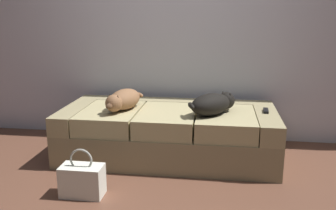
{
  "coord_description": "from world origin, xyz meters",
  "views": [
    {
      "loc": [
        0.47,
        -2.29,
        1.37
      ],
      "look_at": [
        0.0,
        1.02,
        0.52
      ],
      "focal_mm": 39.68,
      "sensor_mm": 36.0,
      "label": 1
    }
  ],
  "objects_px": {
    "couch": "(169,133)",
    "handbag": "(82,180)",
    "tv_remote": "(266,111)",
    "dog_tan": "(123,100)",
    "dog_dark": "(213,104)"
  },
  "relations": [
    {
      "from": "couch",
      "to": "dog_dark",
      "type": "height_order",
      "value": "dog_dark"
    },
    {
      "from": "dog_tan",
      "to": "tv_remote",
      "type": "xyz_separation_m",
      "value": [
        1.32,
        0.11,
        -0.08
      ]
    },
    {
      "from": "dog_tan",
      "to": "tv_remote",
      "type": "bearing_deg",
      "value": 4.89
    },
    {
      "from": "dog_tan",
      "to": "dog_dark",
      "type": "distance_m",
      "value": 0.84
    },
    {
      "from": "dog_dark",
      "to": "handbag",
      "type": "distance_m",
      "value": 1.3
    },
    {
      "from": "couch",
      "to": "handbag",
      "type": "xyz_separation_m",
      "value": [
        -0.54,
        -0.89,
        -0.11
      ]
    },
    {
      "from": "dog_dark",
      "to": "dog_tan",
      "type": "bearing_deg",
      "value": 177.38
    },
    {
      "from": "tv_remote",
      "to": "handbag",
      "type": "relative_size",
      "value": 0.4
    },
    {
      "from": "couch",
      "to": "dog_tan",
      "type": "xyz_separation_m",
      "value": [
        -0.42,
        -0.09,
        0.33
      ]
    },
    {
      "from": "tv_remote",
      "to": "handbag",
      "type": "height_order",
      "value": "tv_remote"
    },
    {
      "from": "couch",
      "to": "handbag",
      "type": "relative_size",
      "value": 5.32
    },
    {
      "from": "dog_tan",
      "to": "handbag",
      "type": "relative_size",
      "value": 1.45
    },
    {
      "from": "couch",
      "to": "tv_remote",
      "type": "relative_size",
      "value": 13.4
    },
    {
      "from": "couch",
      "to": "dog_tan",
      "type": "bearing_deg",
      "value": -167.39
    },
    {
      "from": "couch",
      "to": "tv_remote",
      "type": "distance_m",
      "value": 0.93
    }
  ]
}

